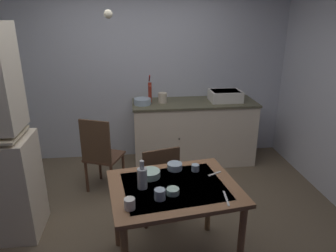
% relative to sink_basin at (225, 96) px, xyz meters
% --- Properties ---
extents(ground_plane, '(5.35, 5.35, 0.00)m').
position_rel_sink_basin_xyz_m(ground_plane, '(-1.21, -1.44, -1.00)').
color(ground_plane, brown).
extents(wall_back, '(4.45, 0.10, 2.54)m').
position_rel_sink_basin_xyz_m(wall_back, '(-1.21, 0.37, 0.27)').
color(wall_back, silver).
rests_on(wall_back, ground).
extents(counter_cabinet, '(1.76, 0.64, 0.92)m').
position_rel_sink_basin_xyz_m(counter_cabinet, '(-0.44, -0.00, -0.54)').
color(counter_cabinet, beige).
rests_on(counter_cabinet, ground).
extents(sink_basin, '(0.44, 0.34, 0.15)m').
position_rel_sink_basin_xyz_m(sink_basin, '(0.00, 0.00, 0.00)').
color(sink_basin, white).
rests_on(sink_basin, counter_cabinet).
extents(hand_pump, '(0.05, 0.27, 0.39)m').
position_rel_sink_basin_xyz_m(hand_pump, '(-1.07, 0.05, 0.09)').
color(hand_pump, maroon).
rests_on(hand_pump, counter_cabinet).
extents(mixing_bowl_counter, '(0.24, 0.24, 0.08)m').
position_rel_sink_basin_xyz_m(mixing_bowl_counter, '(-1.18, -0.05, -0.04)').
color(mixing_bowl_counter, '#9EB2C6').
rests_on(mixing_bowl_counter, counter_cabinet).
extents(stoneware_crock, '(0.12, 0.12, 0.14)m').
position_rel_sink_basin_xyz_m(stoneware_crock, '(-0.90, 0.01, -0.01)').
color(stoneware_crock, beige).
rests_on(stoneware_crock, counter_cabinet).
extents(dining_table, '(1.13, 0.94, 0.78)m').
position_rel_sink_basin_xyz_m(dining_table, '(-1.00, -2.00, -0.33)').
color(dining_table, '#8B5E3E').
rests_on(dining_table, ground).
extents(chair_far_side, '(0.49, 0.49, 0.87)m').
position_rel_sink_basin_xyz_m(chair_far_side, '(-1.09, -1.36, -0.53)').
color(chair_far_side, '#513320').
rests_on(chair_far_side, ground).
extents(chair_by_counter, '(0.52, 0.52, 0.96)m').
position_rel_sink_basin_xyz_m(chair_by_counter, '(-1.72, -0.70, -0.50)').
color(chair_by_counter, brown).
rests_on(chair_by_counter, ground).
extents(serving_bowl_wide, '(0.13, 0.13, 0.06)m').
position_rel_sink_basin_xyz_m(serving_bowl_wide, '(-0.96, -1.71, -0.19)').
color(serving_bowl_wide, '#9EB2C6').
rests_on(serving_bowl_wide, dining_table).
extents(soup_bowl_small, '(0.18, 0.18, 0.06)m').
position_rel_sink_basin_xyz_m(soup_bowl_small, '(-1.19, -1.83, -0.19)').
color(soup_bowl_small, '#ADD1C1').
rests_on(soup_bowl_small, dining_table).
extents(sauce_dish, '(0.10, 0.10, 0.05)m').
position_rel_sink_basin_xyz_m(sauce_dish, '(-1.03, -2.11, -0.20)').
color(sauce_dish, '#ADD1C1').
rests_on(sauce_dish, dining_table).
extents(mug_dark, '(0.07, 0.07, 0.06)m').
position_rel_sink_basin_xyz_m(mug_dark, '(-0.78, -1.76, -0.19)').
color(mug_dark, '#9EB2C6').
rests_on(mug_dark, dining_table).
extents(teacup_mint, '(0.08, 0.08, 0.08)m').
position_rel_sink_basin_xyz_m(teacup_mint, '(-1.36, -2.27, -0.18)').
color(teacup_mint, white).
rests_on(teacup_mint, dining_table).
extents(teacup_cream, '(0.09, 0.09, 0.08)m').
position_rel_sink_basin_xyz_m(teacup_cream, '(-1.13, -2.17, -0.18)').
color(teacup_cream, '#9EB2C6').
rests_on(teacup_cream, dining_table).
extents(glass_bottle, '(0.08, 0.08, 0.24)m').
position_rel_sink_basin_xyz_m(glass_bottle, '(-1.26, -2.00, -0.13)').
color(glass_bottle, '#B7BCC1').
rests_on(glass_bottle, dining_table).
extents(table_knife, '(0.03, 0.20, 0.00)m').
position_rel_sink_basin_xyz_m(table_knife, '(-0.63, -2.22, -0.22)').
color(table_knife, silver).
rests_on(table_knife, dining_table).
extents(teaspoon_near_bowl, '(0.13, 0.08, 0.00)m').
position_rel_sink_basin_xyz_m(teaspoon_near_bowl, '(-0.62, -1.84, -0.22)').
color(teaspoon_near_bowl, beige).
rests_on(teaspoon_near_bowl, dining_table).
extents(pendant_bulb, '(0.08, 0.08, 0.08)m').
position_rel_sink_basin_xyz_m(pendant_bulb, '(-1.50, -1.17, 1.09)').
color(pendant_bulb, '#F9EFCC').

